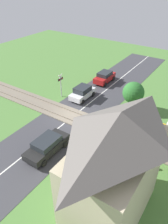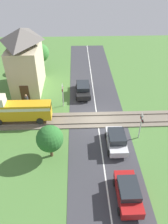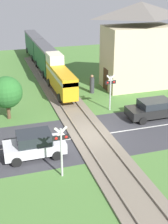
# 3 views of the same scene
# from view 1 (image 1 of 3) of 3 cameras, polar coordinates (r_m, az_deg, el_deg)

# --- Properties ---
(ground_plane) EXTENTS (60.00, 60.00, 0.00)m
(ground_plane) POSITION_cam_1_polar(r_m,az_deg,el_deg) (24.20, -3.01, -1.28)
(ground_plane) COLOR #4C7A38
(road_surface) EXTENTS (48.00, 6.40, 0.02)m
(road_surface) POSITION_cam_1_polar(r_m,az_deg,el_deg) (24.19, -3.01, -1.26)
(road_surface) COLOR #38383D
(road_surface) RESTS_ON ground_plane
(track_bed) EXTENTS (2.80, 48.00, 0.24)m
(track_bed) POSITION_cam_1_polar(r_m,az_deg,el_deg) (24.16, -3.02, -1.14)
(track_bed) COLOR #756B5B
(track_bed) RESTS_ON ground_plane
(car_near_crossing) EXTENTS (3.70, 1.87, 1.59)m
(car_near_crossing) POSITION_cam_1_polar(r_m,az_deg,el_deg) (27.35, -0.41, 5.15)
(car_near_crossing) COLOR silver
(car_near_crossing) RESTS_ON ground_plane
(car_far_side) EXTENTS (4.35, 1.92, 1.48)m
(car_far_side) POSITION_cam_1_polar(r_m,az_deg,el_deg) (19.58, -9.63, -8.60)
(car_far_side) COLOR black
(car_far_side) RESTS_ON ground_plane
(car_behind_queue) EXTENTS (3.76, 1.82, 1.55)m
(car_behind_queue) POSITION_cam_1_polar(r_m,az_deg,el_deg) (31.72, 5.40, 9.12)
(car_behind_queue) COLOR #A81919
(car_behind_queue) RESTS_ON ground_plane
(crossing_signal_west_approach) EXTENTS (0.90, 0.18, 3.04)m
(crossing_signal_west_approach) POSITION_cam_1_polar(r_m,az_deg,el_deg) (27.42, -6.11, 7.68)
(crossing_signal_west_approach) COLOR #B7B7B7
(crossing_signal_west_approach) RESTS_ON ground_plane
(crossing_signal_east_approach) EXTENTS (0.90, 0.18, 3.04)m
(crossing_signal_east_approach) POSITION_cam_1_polar(r_m,az_deg,el_deg) (19.23, 1.05, -4.41)
(crossing_signal_east_approach) COLOR #B7B7B7
(crossing_signal_east_approach) RESTS_ON ground_plane
(station_building) EXTENTS (7.06, 3.99, 8.11)m
(station_building) POSITION_cam_1_polar(r_m,az_deg,el_deg) (13.08, 8.00, -15.39)
(station_building) COLOR #C6B793
(station_building) RESTS_ON ground_plane
(pedestrian_by_station) EXTENTS (0.44, 0.44, 1.77)m
(pedestrian_by_station) POSITION_cam_1_polar(r_m,az_deg,el_deg) (18.63, 12.77, -11.58)
(pedestrian_by_station) COLOR #333338
(pedestrian_by_station) RESTS_ON ground_plane
(tree_roadside_hedge) EXTENTS (2.43, 2.43, 3.38)m
(tree_roadside_hedge) POSITION_cam_1_polar(r_m,az_deg,el_deg) (25.05, 12.77, 4.94)
(tree_roadside_hedge) COLOR brown
(tree_roadside_hedge) RESTS_ON ground_plane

